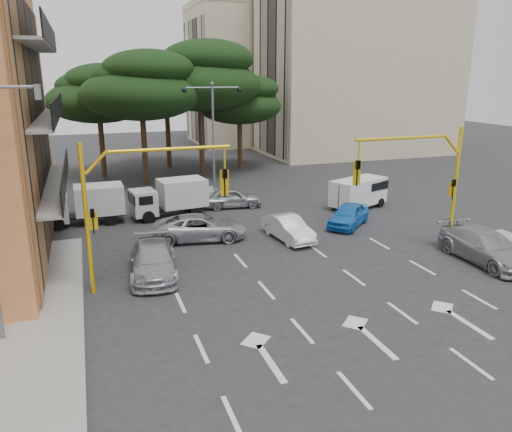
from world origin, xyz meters
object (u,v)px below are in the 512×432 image
at_px(signal_mast_right, 426,173).
at_px(car_blue_compact, 349,215).
at_px(car_silver_wagon, 153,260).
at_px(box_truck_a, 85,205).
at_px(car_silver_cross_b, 232,197).
at_px(van_white, 358,193).
at_px(box_truck_b, 169,198).
at_px(car_silver_cross_a, 200,227).
at_px(signal_mast_left, 133,195).
at_px(car_white_hatch, 288,228).
at_px(street_lamp_center, 213,120).
at_px(car_silver_parked, 486,247).

relative_size(signal_mast_right, car_blue_compact, 1.58).
height_order(car_silver_wagon, box_truck_a, box_truck_a).
height_order(car_silver_cross_b, box_truck_a, box_truck_a).
bearing_deg(van_white, box_truck_b, -121.78).
xyz_separation_m(car_silver_cross_a, car_silver_cross_b, (3.42, 5.81, -0.01)).
bearing_deg(box_truck_a, van_white, -97.96).
height_order(car_silver_wagon, car_silver_cross_a, car_silver_wagon).
distance_m(car_silver_cross_a, van_white, 11.51).
distance_m(signal_mast_left, car_silver_cross_b, 13.53).
height_order(car_white_hatch, car_blue_compact, car_blue_compact).
relative_size(car_blue_compact, box_truck_b, 0.83).
height_order(car_white_hatch, car_silver_cross_a, car_silver_cross_a).
bearing_deg(box_truck_a, box_truck_b, -91.32).
height_order(street_lamp_center, box_truck_a, street_lamp_center).
xyz_separation_m(signal_mast_left, car_silver_cross_a, (3.77, 5.20, -3.21)).
distance_m(car_white_hatch, car_silver_wagon, 7.82).
relative_size(van_white, box_truck_b, 0.86).
xyz_separation_m(car_silver_wagon, car_silver_cross_a, (3.03, 4.08, -0.01)).
distance_m(car_silver_parked, box_truck_a, 21.42).
relative_size(car_white_hatch, van_white, 0.96).
height_order(street_lamp_center, car_silver_cross_a, street_lamp_center).
bearing_deg(car_silver_cross_a, car_silver_parked, -112.79).
relative_size(car_silver_wagon, box_truck_b, 1.03).
relative_size(car_silver_parked, van_white, 1.29).
bearing_deg(car_silver_cross_b, street_lamp_center, 14.03).
height_order(car_silver_parked, van_white, van_white).
distance_m(signal_mast_right, signal_mast_left, 13.61).
bearing_deg(car_silver_cross_a, car_silver_cross_b, -20.69).
relative_size(car_silver_cross_b, van_white, 0.99).
height_order(street_lamp_center, car_silver_parked, street_lamp_center).
xyz_separation_m(car_silver_wagon, box_truck_a, (-2.63, 9.08, 0.43)).
xyz_separation_m(signal_mast_right, car_silver_cross_a, (-9.84, 5.20, -3.21)).
relative_size(car_blue_compact, car_silver_wagon, 0.81).
bearing_deg(street_lamp_center, car_blue_compact, -58.90).
height_order(signal_mast_left, van_white, signal_mast_left).
relative_size(street_lamp_center, box_truck_a, 1.71).
distance_m(signal_mast_right, car_silver_cross_b, 13.15).
distance_m(street_lamp_center, car_white_hatch, 11.47).
xyz_separation_m(car_silver_cross_a, box_truck_b, (-0.77, 4.97, 0.46)).
distance_m(signal_mast_left, box_truck_b, 10.95).
height_order(signal_mast_right, car_silver_cross_a, signal_mast_right).
xyz_separation_m(street_lamp_center, car_white_hatch, (1.32, -10.33, -4.80)).
bearing_deg(car_silver_parked, street_lamp_center, 119.09).
bearing_deg(car_silver_cross_b, box_truck_a, 101.99).
distance_m(car_silver_cross_a, car_silver_cross_b, 6.74).
bearing_deg(box_truck_b, car_blue_compact, -127.19).
height_order(car_white_hatch, car_silver_wagon, car_silver_wagon).
relative_size(signal_mast_left, box_truck_b, 1.31).
relative_size(van_white, box_truck_a, 0.87).
relative_size(car_silver_cross_b, box_truck_a, 0.86).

